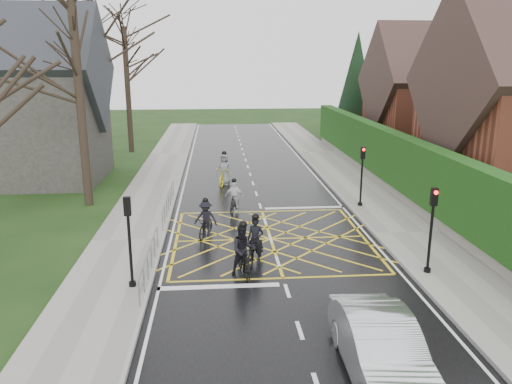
{
  "coord_description": "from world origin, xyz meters",
  "views": [
    {
      "loc": [
        -2.25,
        -19.96,
        7.37
      ],
      "look_at": [
        -0.38,
        2.99,
        1.3
      ],
      "focal_mm": 35.0,
      "sensor_mm": 36.0,
      "label": 1
    }
  ],
  "objects": [
    {
      "name": "cyclist_front",
      "position": [
        -1.39,
        3.96,
        0.65
      ],
      "size": [
        1.02,
        1.82,
        1.76
      ],
      "rotation": [
        0.0,
        0.0,
        -0.27
      ],
      "color": "black",
      "rests_on": "ground"
    },
    {
      "name": "house_far",
      "position": [
        14.75,
        18.0,
        4.36
      ],
      "size": [
        9.8,
        8.8,
        10.3
      ],
      "color": "brown",
      "rests_on": "ground"
    },
    {
      "name": "road",
      "position": [
        0.0,
        0.0,
        0.01
      ],
      "size": [
        9.0,
        80.0,
        0.01
      ],
      "primitive_type": "cube",
      "color": "black",
      "rests_on": "ground"
    },
    {
      "name": "car",
      "position": [
        1.55,
        -9.8,
        0.76
      ],
      "size": [
        1.69,
        4.66,
        1.53
      ],
      "primitive_type": "imported",
      "rotation": [
        0.0,
        0.0,
        -0.02
      ],
      "color": "silver",
      "rests_on": "ground"
    },
    {
      "name": "cyclist_rear",
      "position": [
        -0.84,
        -2.42,
        0.61
      ],
      "size": [
        1.29,
        2.06,
        1.89
      ],
      "rotation": [
        0.0,
        0.0,
        -0.34
      ],
      "color": "black",
      "rests_on": "ground"
    },
    {
      "name": "traffic_light_ne",
      "position": [
        5.1,
        4.2,
        1.66
      ],
      "size": [
        0.24,
        0.31,
        3.21
      ],
      "rotation": [
        0.0,
        0.0,
        3.14
      ],
      "color": "black",
      "rests_on": "ground"
    },
    {
      "name": "railing_north",
      "position": [
        -4.65,
        4.0,
        0.79
      ],
      "size": [
        0.05,
        6.04,
        1.03
      ],
      "color": "slate",
      "rests_on": "ground"
    },
    {
      "name": "tree_far",
      "position": [
        -9.3,
        22.0,
        7.19
      ],
      "size": [
        8.4,
        8.4,
        10.4
      ],
      "color": "black",
      "rests_on": "ground"
    },
    {
      "name": "traffic_light_sw",
      "position": [
        -5.1,
        -4.5,
        1.66
      ],
      "size": [
        0.24,
        0.31,
        3.21
      ],
      "color": "black",
      "rests_on": "ground"
    },
    {
      "name": "cyclist_mid",
      "position": [
        -2.75,
        0.62,
        0.63
      ],
      "size": [
        1.13,
        1.86,
        1.71
      ],
      "rotation": [
        0.0,
        0.0,
        -0.28
      ],
      "color": "black",
      "rests_on": "ground"
    },
    {
      "name": "conifer",
      "position": [
        10.75,
        26.0,
        4.99
      ],
      "size": [
        4.6,
        4.6,
        10.0
      ],
      "color": "black",
      "rests_on": "ground"
    },
    {
      "name": "sidewalk_right",
      "position": [
        6.0,
        0.0,
        0.07
      ],
      "size": [
        3.0,
        80.0,
        0.15
      ],
      "primitive_type": "cube",
      "color": "gray",
      "rests_on": "ground"
    },
    {
      "name": "cyclist_back",
      "position": [
        -1.36,
        -3.54,
        0.75
      ],
      "size": [
        0.99,
        2.05,
        1.99
      ],
      "rotation": [
        0.0,
        0.0,
        0.16
      ],
      "color": "black",
      "rests_on": "ground"
    },
    {
      "name": "tree_near",
      "position": [
        -9.0,
        6.0,
        7.91
      ],
      "size": [
        9.24,
        9.24,
        11.44
      ],
      "color": "black",
      "rests_on": "ground"
    },
    {
      "name": "cyclist_lead",
      "position": [
        -1.76,
        9.8,
        0.73
      ],
      "size": [
        1.3,
        2.28,
        2.1
      ],
      "rotation": [
        0.0,
        0.0,
        -0.27
      ],
      "color": "gold",
      "rests_on": "ground"
    },
    {
      "name": "church",
      "position": [
        -13.54,
        12.0,
        4.93
      ],
      "size": [
        8.8,
        7.8,
        11.0
      ],
      "color": "#2D2B28",
      "rests_on": "ground"
    },
    {
      "name": "sidewalk_left",
      "position": [
        -6.0,
        0.0,
        0.07
      ],
      "size": [
        3.0,
        80.0,
        0.15
      ],
      "primitive_type": "cube",
      "color": "gray",
      "rests_on": "ground"
    },
    {
      "name": "traffic_light_se",
      "position": [
        5.1,
        -4.2,
        1.66
      ],
      "size": [
        0.24,
        0.31,
        3.21
      ],
      "rotation": [
        0.0,
        0.0,
        3.14
      ],
      "color": "black",
      "rests_on": "ground"
    },
    {
      "name": "railing_south",
      "position": [
        -4.65,
        -3.5,
        0.78
      ],
      "size": [
        0.05,
        5.04,
        1.03
      ],
      "color": "slate",
      "rests_on": "ground"
    },
    {
      "name": "tree_mid",
      "position": [
        -10.0,
        14.0,
        8.63
      ],
      "size": [
        10.08,
        10.08,
        12.48
      ],
      "color": "black",
      "rests_on": "ground"
    },
    {
      "name": "ground",
      "position": [
        0.0,
        0.0,
        0.0
      ],
      "size": [
        120.0,
        120.0,
        0.0
      ],
      "primitive_type": "plane",
      "color": "black",
      "rests_on": "ground"
    },
    {
      "name": "hedge",
      "position": [
        7.75,
        6.0,
        2.1
      ],
      "size": [
        0.9,
        38.0,
        2.8
      ],
      "primitive_type": "cube",
      "color": "#15370F",
      "rests_on": "stone_wall"
    },
    {
      "name": "stone_wall",
      "position": [
        7.75,
        6.0,
        0.35
      ],
      "size": [
        0.5,
        38.0,
        0.7
      ],
      "primitive_type": "cube",
      "color": "slate",
      "rests_on": "ground"
    }
  ]
}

